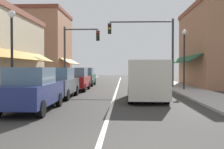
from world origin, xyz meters
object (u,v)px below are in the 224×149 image
object	(u,v)px
parked_car_nearest_left	(31,90)
traffic_signal_left_corner	(76,47)
van_in_lane	(146,79)
parked_car_third_left	(76,79)
street_lamp_left_near	(12,41)
street_lamp_right_mid	(184,50)
parked_car_far_left	(85,77)
traffic_signal_mast_arm	(150,40)
parked_car_second_left	(58,83)

from	to	relation	value
parked_car_nearest_left	traffic_signal_left_corner	distance (m)	13.37
van_in_lane	traffic_signal_left_corner	bearing A→B (deg)	122.40
parked_car_third_left	van_in_lane	size ratio (longest dim) A/B	0.79
van_in_lane	traffic_signal_left_corner	world-z (taller)	traffic_signal_left_corner
parked_car_third_left	street_lamp_left_near	size ratio (longest dim) A/B	0.91
van_in_lane	street_lamp_right_mid	xyz separation A→B (m)	(3.37, 5.80, 2.00)
parked_car_third_left	traffic_signal_left_corner	bearing A→B (deg)	99.42
parked_car_far_left	street_lamp_right_mid	size ratio (longest dim) A/B	0.89
parked_car_far_left	street_lamp_right_mid	bearing A→B (deg)	-33.56
parked_car_nearest_left	parked_car_third_left	xyz separation A→B (m)	(0.05, 9.66, 0.00)
van_in_lane	traffic_signal_left_corner	size ratio (longest dim) A/B	0.95
traffic_signal_mast_arm	traffic_signal_left_corner	size ratio (longest dim) A/B	1.10
traffic_signal_left_corner	street_lamp_right_mid	xyz separation A→B (m)	(8.87, -3.28, -0.49)
parked_car_nearest_left	van_in_lane	xyz separation A→B (m)	(4.94, 4.00, 0.27)
parked_car_third_left	van_in_lane	world-z (taller)	van_in_lane
parked_car_far_left	van_in_lane	world-z (taller)	van_in_lane
parked_car_nearest_left	parked_car_third_left	bearing A→B (deg)	88.47
parked_car_far_left	street_lamp_left_near	xyz separation A→B (m)	(-1.63, -13.06, 2.20)
traffic_signal_mast_arm	street_lamp_left_near	size ratio (longest dim) A/B	1.33
parked_car_third_left	traffic_signal_mast_arm	world-z (taller)	traffic_signal_mast_arm
parked_car_third_left	traffic_signal_left_corner	world-z (taller)	traffic_signal_left_corner
traffic_signal_left_corner	traffic_signal_mast_arm	bearing A→B (deg)	-5.27
parked_car_nearest_left	parked_car_far_left	distance (m)	15.18
van_in_lane	traffic_signal_mast_arm	xyz separation A→B (m)	(1.07, 8.46, 2.99)
parked_car_third_left	traffic_signal_left_corner	size ratio (longest dim) A/B	0.75
parked_car_second_left	traffic_signal_mast_arm	world-z (taller)	traffic_signal_mast_arm
parked_car_third_left	van_in_lane	xyz separation A→B (m)	(4.89, -5.67, 0.27)
street_lamp_left_near	parked_car_third_left	bearing A→B (deg)	76.87
traffic_signal_left_corner	street_lamp_right_mid	distance (m)	9.47
parked_car_second_left	parked_car_far_left	distance (m)	10.45
traffic_signal_mast_arm	street_lamp_right_mid	size ratio (longest dim) A/B	1.29
parked_car_nearest_left	parked_car_second_left	bearing A→B (deg)	89.95
parked_car_third_left	traffic_signal_left_corner	xyz separation A→B (m)	(-0.61, 3.41, 2.76)
traffic_signal_mast_arm	street_lamp_right_mid	xyz separation A→B (m)	(2.30, -2.67, -0.99)
parked_car_far_left	street_lamp_right_mid	world-z (taller)	street_lamp_right_mid
street_lamp_right_mid	parked_car_third_left	bearing A→B (deg)	-179.09
parked_car_third_left	street_lamp_right_mid	xyz separation A→B (m)	(8.26, 0.13, 2.27)
traffic_signal_left_corner	street_lamp_right_mid	bearing A→B (deg)	-20.26
parked_car_far_left	van_in_lane	xyz separation A→B (m)	(5.02, -11.18, 0.27)
traffic_signal_left_corner	street_lamp_right_mid	size ratio (longest dim) A/B	1.18
parked_car_second_left	street_lamp_right_mid	xyz separation A→B (m)	(8.41, 5.07, 2.27)
parked_car_second_left	van_in_lane	xyz separation A→B (m)	(5.04, -0.73, 0.27)
parked_car_second_left	parked_car_third_left	world-z (taller)	same
parked_car_far_left	street_lamp_left_near	bearing A→B (deg)	-97.98
parked_car_second_left	parked_car_far_left	world-z (taller)	same
traffic_signal_mast_arm	parked_car_nearest_left	bearing A→B (deg)	-115.77
parked_car_far_left	traffic_signal_left_corner	world-z (taller)	traffic_signal_left_corner
parked_car_second_left	van_in_lane	bearing A→B (deg)	-8.19
parked_car_second_left	parked_car_third_left	bearing A→B (deg)	88.27
parked_car_far_left	van_in_lane	size ratio (longest dim) A/B	0.79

